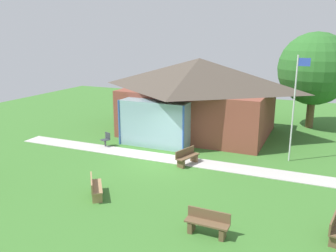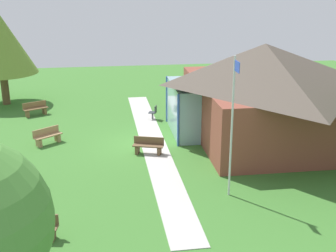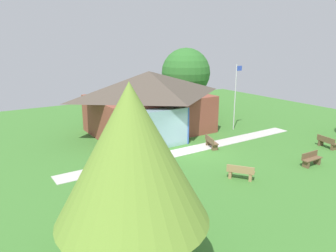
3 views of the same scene
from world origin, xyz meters
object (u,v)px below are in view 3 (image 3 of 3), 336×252
at_px(pavilion, 150,101).
at_px(patio_chair_west, 136,153).
at_px(bench_rear_near_path, 211,142).
at_px(tree_lawn_corner, 131,154).
at_px(bench_front_left, 173,209).
at_px(tree_behind_pavilion_right, 186,73).
at_px(bench_lawn_far_right, 327,142).
at_px(flagpole, 235,94).
at_px(bench_front_right, 311,159).
at_px(bench_front_center, 240,173).

bearing_deg(pavilion, patio_chair_west, -127.17).
height_order(bench_rear_near_path, tree_lawn_corner, tree_lawn_corner).
distance_m(pavilion, bench_front_left, 13.94).
xyz_separation_m(bench_front_left, tree_behind_pavilion_right, (12.89, 17.18, 3.83)).
height_order(bench_lawn_far_right, bench_rear_near_path, same).
height_order(flagpole, tree_lawn_corner, tree_lawn_corner).
bearing_deg(patio_chair_west, tree_lawn_corner, 82.96).
height_order(pavilion, bench_front_right, pavilion).
bearing_deg(flagpole, patio_chair_west, -169.76).
bearing_deg(tree_lawn_corner, bench_lawn_far_right, 13.81).
relative_size(bench_front_right, bench_rear_near_path, 0.96).
height_order(patio_chair_west, tree_lawn_corner, tree_lawn_corner).
relative_size(bench_front_center, tree_behind_pavilion_right, 0.22).
bearing_deg(bench_front_left, patio_chair_west, 138.14).
xyz_separation_m(patio_chair_west, tree_behind_pavilion_right, (10.98, 9.92, 3.82)).
distance_m(patio_chair_west, tree_lawn_corner, 11.45).
bearing_deg(bench_front_center, patio_chair_west, 172.84).
relative_size(flagpole, tree_behind_pavilion_right, 0.82).
distance_m(bench_front_right, bench_lawn_far_right, 4.26).
height_order(pavilion, bench_rear_near_path, pavilion).
bearing_deg(bench_lawn_far_right, bench_front_right, -60.19).
xyz_separation_m(bench_front_right, tree_behind_pavilion_right, (2.43, 16.70, 3.83)).
distance_m(bench_lawn_far_right, bench_rear_near_path, 8.29).
xyz_separation_m(pavilion, bench_rear_near_path, (1.61, -6.07, -2.23)).
bearing_deg(bench_lawn_far_right, pavilion, -131.04).
distance_m(pavilion, bench_lawn_far_right, 13.77).
xyz_separation_m(tree_lawn_corner, tree_behind_pavilion_right, (15.91, 19.53, 0.01)).
relative_size(bench_front_center, patio_chair_west, 1.70).
bearing_deg(bench_rear_near_path, pavilion, -147.76).
distance_m(bench_front_center, patio_chair_west, 6.84).
bearing_deg(patio_chair_west, tree_behind_pavilion_right, -117.80).
bearing_deg(tree_lawn_corner, bench_front_left, 37.93).
bearing_deg(bench_rear_near_path, bench_front_center, -5.47).
distance_m(flagpole, tree_lawn_corner, 19.18).
height_order(bench_front_center, bench_lawn_far_right, same).
height_order(pavilion, tree_behind_pavilion_right, tree_behind_pavilion_right).
distance_m(flagpole, patio_chair_west, 10.89).
relative_size(bench_rear_near_path, patio_chair_west, 1.82).
relative_size(bench_front_left, tree_behind_pavilion_right, 0.23).
xyz_separation_m(pavilion, bench_front_right, (4.60, -11.99, -2.23)).
relative_size(bench_rear_near_path, tree_behind_pavilion_right, 0.23).
xyz_separation_m(flagpole, bench_front_left, (-12.29, -9.13, -2.68)).
distance_m(flagpole, bench_front_left, 15.55).
height_order(bench_front_right, patio_chair_west, patio_chair_west).
xyz_separation_m(flagpole, patio_chair_west, (-10.39, -1.88, -2.67)).
distance_m(tree_lawn_corner, tree_behind_pavilion_right, 25.19).
distance_m(flagpole, bench_rear_near_path, 6.18).
height_order(bench_front_center, tree_lawn_corner, tree_lawn_corner).
height_order(pavilion, tree_lawn_corner, tree_lawn_corner).
xyz_separation_m(bench_front_left, tree_lawn_corner, (-3.02, -2.36, 3.82)).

